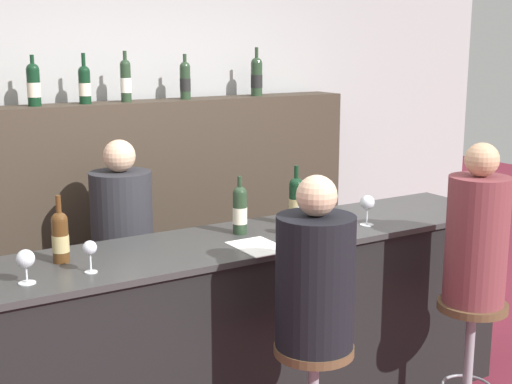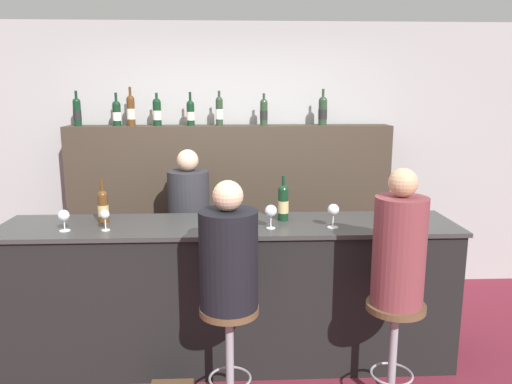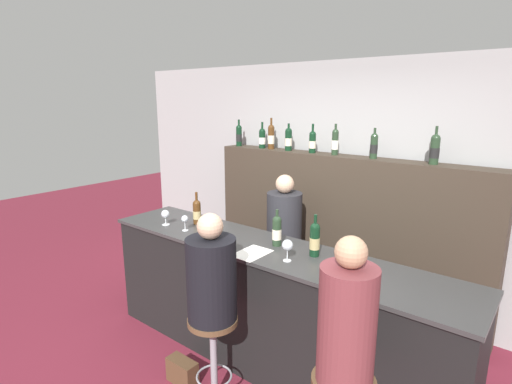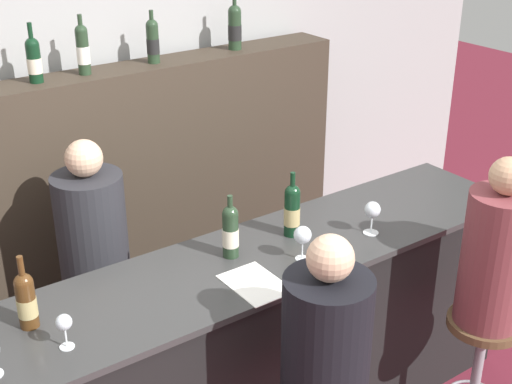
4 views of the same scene
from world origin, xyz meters
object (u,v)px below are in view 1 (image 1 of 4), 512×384
(wine_bottle_counter_2, at_px, (296,201))
(wine_bottle_backbar_7, at_px, (257,76))
(wine_bottle_backbar_4, at_px, (85,84))
(wine_glass_1, at_px, (90,249))
(wine_bottle_backbar_5, at_px, (126,80))
(wine_bottle_backbar_6, at_px, (185,80))
(wine_glass_0, at_px, (26,260))
(bartender, at_px, (124,277))
(wine_glass_2, at_px, (303,214))
(wine_bottle_counter_0, at_px, (60,236))
(guest_seated_right, at_px, (477,235))
(guest_seated_left, at_px, (316,275))
(wine_bottle_backbar_3, at_px, (34,84))
(bar_stool_right, at_px, (471,331))
(wine_glass_3, at_px, (367,203))
(wine_bottle_counter_1, at_px, (240,209))
(bar_stool_left, at_px, (314,378))

(wine_bottle_counter_2, xyz_separation_m, wine_bottle_backbar_7, (0.48, 1.19, 0.60))
(wine_bottle_backbar_4, height_order, wine_glass_1, wine_bottle_backbar_4)
(wine_bottle_backbar_5, xyz_separation_m, wine_bottle_backbar_6, (0.41, 0.00, -0.01))
(wine_glass_0, distance_m, bartender, 1.25)
(wine_glass_2, bearing_deg, wine_glass_0, 180.00)
(wine_bottle_counter_0, distance_m, guest_seated_right, 2.03)
(wine_bottle_counter_2, bearing_deg, wine_glass_2, -116.51)
(wine_bottle_backbar_5, height_order, wine_glass_0, wine_bottle_backbar_5)
(guest_seated_left, bearing_deg, wine_bottle_backbar_5, 92.85)
(wine_bottle_backbar_3, height_order, wine_bottle_backbar_6, wine_bottle_backbar_3)
(wine_glass_0, relative_size, bartender, 0.10)
(bar_stool_right, bearing_deg, wine_bottle_backbar_5, 120.01)
(wine_glass_1, relative_size, bartender, 0.10)
(wine_glass_2, xyz_separation_m, wine_glass_3, (0.43, 0.00, 0.00))
(wine_bottle_counter_2, relative_size, bar_stool_right, 0.46)
(wine_bottle_backbar_6, bearing_deg, wine_bottle_counter_0, -135.55)
(wine_bottle_counter_2, xyz_separation_m, bartender, (-0.74, 0.67, -0.50))
(wine_bottle_backbar_3, distance_m, wine_glass_2, 1.80)
(wine_bottle_backbar_4, distance_m, guest_seated_left, 2.07)
(wine_bottle_counter_2, height_order, guest_seated_right, guest_seated_right)
(wine_bottle_counter_1, xyz_separation_m, wine_glass_3, (0.67, -0.21, -0.01))
(guest_seated_right, bearing_deg, wine_bottle_counter_2, 130.92)
(wine_bottle_backbar_4, distance_m, wine_bottle_backbar_7, 1.23)
(wine_bottle_counter_0, bearing_deg, wine_glass_0, -134.40)
(wine_bottle_counter_1, relative_size, wine_bottle_backbar_6, 1.03)
(bar_stool_right, bearing_deg, wine_bottle_counter_0, 159.45)
(guest_seated_right, height_order, bartender, guest_seated_right)
(wine_bottle_backbar_3, xyz_separation_m, wine_bottle_backbar_4, (0.31, -0.00, -0.01))
(wine_bottle_backbar_7, relative_size, bar_stool_left, 0.47)
(guest_seated_left, distance_m, guest_seated_right, 1.01)
(bar_stool_right, relative_size, bartender, 0.47)
(guest_seated_left, distance_m, bar_stool_right, 1.11)
(wine_glass_0, bearing_deg, bar_stool_right, -13.40)
(guest_seated_left, distance_m, bartender, 1.47)
(bartender, bearing_deg, wine_bottle_counter_0, -128.98)
(wine_bottle_backbar_3, relative_size, guest_seated_right, 0.36)
(wine_bottle_backbar_7, xyz_separation_m, wine_glass_1, (-1.70, -1.40, -0.63))
(wine_bottle_backbar_6, xyz_separation_m, wine_glass_3, (0.39, -1.40, -0.61))
(wine_bottle_counter_1, height_order, wine_glass_1, wine_bottle_counter_1)
(wine_glass_2, height_order, bartender, bartender)
(wine_bottle_backbar_4, distance_m, wine_glass_1, 1.60)
(wine_bottle_counter_2, distance_m, wine_bottle_backbar_7, 1.42)
(wine_bottle_backbar_3, height_order, guest_seated_right, wine_bottle_backbar_3)
(wine_bottle_backbar_6, height_order, guest_seated_left, wine_bottle_backbar_6)
(wine_glass_2, bearing_deg, wine_bottle_backbar_7, 67.26)
(wine_bottle_counter_2, xyz_separation_m, wine_bottle_backbar_4, (-0.75, 1.19, 0.59))
(wine_bottle_counter_0, bearing_deg, wine_bottle_backbar_6, 44.45)
(wine_bottle_counter_2, xyz_separation_m, bar_stool_right, (0.62, -0.71, -0.63))
(wine_bottle_backbar_4, height_order, wine_bottle_backbar_7, wine_bottle_backbar_7)
(wine_bottle_counter_2, distance_m, wine_bottle_backbar_4, 1.52)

